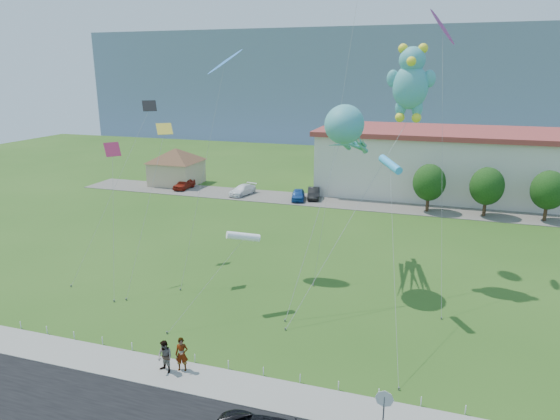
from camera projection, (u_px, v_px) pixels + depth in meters
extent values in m
plane|color=#295116|center=(221.00, 353.00, 28.30)|extent=(160.00, 160.00, 0.00)
cube|color=gray|center=(199.00, 380.00, 25.77)|extent=(80.00, 2.50, 0.10)
cube|color=#59544C|center=(341.00, 202.00, 60.35)|extent=(70.00, 6.00, 0.06)
cube|color=slate|center=(404.00, 81.00, 134.81)|extent=(160.00, 50.00, 25.00)
cube|color=tan|center=(177.00, 173.00, 69.78)|extent=(6.00, 6.00, 3.20)
pyramid|color=brown|center=(176.00, 155.00, 69.10)|extent=(9.20, 9.20, 1.80)
cylinder|color=slate|center=(383.00, 419.00, 21.34)|extent=(0.07, 0.07, 2.20)
cylinder|color=red|center=(384.00, 399.00, 21.07)|extent=(0.76, 0.04, 0.76)
cylinder|color=white|center=(384.00, 399.00, 21.05)|extent=(0.80, 0.02, 0.80)
cylinder|color=white|center=(21.00, 325.00, 30.89)|extent=(0.05, 0.05, 0.50)
cylinder|color=white|center=(47.00, 330.00, 30.30)|extent=(0.05, 0.05, 0.50)
cylinder|color=white|center=(74.00, 335.00, 29.71)|extent=(0.05, 0.05, 0.50)
cylinder|color=white|center=(102.00, 341.00, 29.12)|extent=(0.05, 0.05, 0.50)
cylinder|color=white|center=(132.00, 346.00, 28.52)|extent=(0.05, 0.05, 0.50)
cylinder|color=white|center=(163.00, 352.00, 27.93)|extent=(0.05, 0.05, 0.50)
cylinder|color=white|center=(195.00, 358.00, 27.34)|extent=(0.05, 0.05, 0.50)
cylinder|color=white|center=(228.00, 365.00, 26.75)|extent=(0.05, 0.05, 0.50)
cylinder|color=white|center=(263.00, 371.00, 26.15)|extent=(0.05, 0.05, 0.50)
cylinder|color=white|center=(300.00, 378.00, 25.56)|extent=(0.05, 0.05, 0.50)
cylinder|color=white|center=(338.00, 386.00, 24.97)|extent=(0.05, 0.05, 0.50)
cylinder|color=white|center=(379.00, 393.00, 24.38)|extent=(0.05, 0.05, 0.50)
cylinder|color=white|center=(421.00, 401.00, 23.79)|extent=(0.05, 0.05, 0.50)
cylinder|color=white|center=(465.00, 410.00, 23.19)|extent=(0.05, 0.05, 0.50)
cylinder|color=#3F2B19|center=(428.00, 202.00, 56.18)|extent=(0.36, 0.36, 2.20)
ellipsoid|color=#14380F|center=(429.00, 182.00, 55.56)|extent=(3.60, 3.60, 4.14)
cylinder|color=#3F2B19|center=(485.00, 207.00, 54.40)|extent=(0.36, 0.36, 2.20)
ellipsoid|color=#14380F|center=(487.00, 186.00, 53.78)|extent=(3.60, 3.60, 4.14)
cylinder|color=#3F2B19|center=(545.00, 211.00, 52.63)|extent=(0.36, 0.36, 2.20)
ellipsoid|color=#14380F|center=(549.00, 190.00, 52.00)|extent=(3.60, 3.60, 4.14)
imported|color=gray|center=(182.00, 354.00, 26.31)|extent=(0.78, 0.63, 1.86)
imported|color=gray|center=(165.00, 357.00, 26.14)|extent=(1.04, 0.91, 1.79)
imported|color=maroon|center=(184.00, 184.00, 66.94)|extent=(1.79, 3.99, 1.33)
imported|color=white|center=(242.00, 190.00, 63.70)|extent=(2.81, 4.66, 1.26)
imported|color=#1B4996|center=(298.00, 195.00, 61.20)|extent=(2.36, 4.08, 1.30)
imported|color=black|center=(314.00, 193.00, 61.92)|extent=(2.21, 4.24, 1.33)
ellipsoid|color=teal|center=(344.00, 124.00, 34.27)|extent=(2.73, 3.54, 2.73)
sphere|color=white|center=(334.00, 121.00, 33.36)|extent=(0.43, 0.43, 0.43)
sphere|color=white|center=(349.00, 122.00, 33.07)|extent=(0.43, 0.43, 0.43)
cylinder|color=slate|center=(285.00, 320.00, 31.81)|extent=(0.10, 0.10, 0.16)
cylinder|color=gray|center=(314.00, 226.00, 32.68)|extent=(2.14, 5.89, 10.93)
ellipsoid|color=teal|center=(410.00, 87.00, 35.10)|extent=(2.50, 2.12, 3.12)
sphere|color=teal|center=(412.00, 60.00, 34.61)|extent=(1.82, 1.82, 1.82)
sphere|color=yellow|center=(403.00, 48.00, 34.60)|extent=(0.67, 0.67, 0.67)
sphere|color=yellow|center=(423.00, 48.00, 34.20)|extent=(0.67, 0.67, 0.67)
sphere|color=yellow|center=(411.00, 61.00, 33.93)|extent=(0.67, 0.67, 0.67)
ellipsoid|color=teal|center=(393.00, 78.00, 35.32)|extent=(0.86, 0.61, 1.21)
ellipsoid|color=teal|center=(429.00, 79.00, 34.58)|extent=(0.86, 0.61, 1.21)
ellipsoid|color=teal|center=(401.00, 108.00, 35.67)|extent=(0.77, 0.67, 1.25)
ellipsoid|color=teal|center=(417.00, 108.00, 35.32)|extent=(0.77, 0.67, 1.25)
sphere|color=yellow|center=(400.00, 117.00, 35.67)|extent=(0.67, 0.67, 0.67)
sphere|color=yellow|center=(416.00, 118.00, 35.33)|extent=(0.67, 0.67, 0.67)
cylinder|color=slate|center=(285.00, 329.00, 30.75)|extent=(0.10, 0.10, 0.16)
cylinder|color=gray|center=(351.00, 216.00, 33.23)|extent=(5.84, 10.88, 11.88)
cylinder|color=white|center=(243.00, 237.00, 32.56)|extent=(0.50, 2.25, 0.87)
cylinder|color=slate|center=(167.00, 333.00, 30.34)|extent=(0.10, 0.10, 0.16)
cylinder|color=gray|center=(206.00, 284.00, 31.47)|extent=(3.16, 4.92, 4.66)
cube|color=black|center=(149.00, 106.00, 40.64)|extent=(1.29, 1.29, 0.86)
cylinder|color=slate|center=(71.00, 286.00, 36.90)|extent=(0.10, 0.10, 0.16)
cylinder|color=gray|center=(112.00, 192.00, 38.78)|extent=(2.33, 8.59, 12.32)
cone|color=blue|center=(225.00, 61.00, 36.85)|extent=(1.80, 1.33, 1.33)
cylinder|color=slate|center=(180.00, 289.00, 36.32)|extent=(0.10, 0.10, 0.16)
cylinder|color=gray|center=(203.00, 175.00, 36.60)|extent=(1.48, 5.83, 15.75)
cube|color=#D72F57|center=(112.00, 149.00, 36.52)|extent=(1.29, 1.29, 0.86)
cylinder|color=slate|center=(114.00, 301.00, 34.50)|extent=(0.10, 0.10, 0.16)
cylinder|color=gray|center=(113.00, 224.00, 35.53)|extent=(2.28, 4.40, 9.53)
cube|color=gold|center=(164.00, 129.00, 36.23)|extent=(1.29, 1.29, 0.86)
cylinder|color=slate|center=(126.00, 299.00, 34.75)|extent=(0.10, 0.10, 0.16)
cylinder|color=gray|center=(146.00, 213.00, 35.50)|extent=(0.79, 5.23, 11.01)
cylinder|color=#38B2FC|center=(390.00, 164.00, 30.94)|extent=(0.50, 2.25, 0.87)
cylinder|color=slate|center=(399.00, 389.00, 25.00)|extent=(0.10, 0.10, 0.16)
cylinder|color=gray|center=(394.00, 266.00, 27.98)|extent=(1.92, 8.78, 9.50)
cone|color=#C034D1|center=(443.00, 27.00, 36.37)|extent=(1.80, 1.33, 1.33)
cylinder|color=slate|center=(441.00, 318.00, 32.07)|extent=(0.10, 0.10, 0.16)
cylinder|color=gray|center=(442.00, 164.00, 34.24)|extent=(1.57, 9.68, 18.18)
cylinder|color=slate|center=(313.00, 285.00, 37.05)|extent=(0.10, 0.10, 0.16)
cylinder|color=gray|center=(339.00, 116.00, 37.38)|extent=(1.50, 8.40, 24.05)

